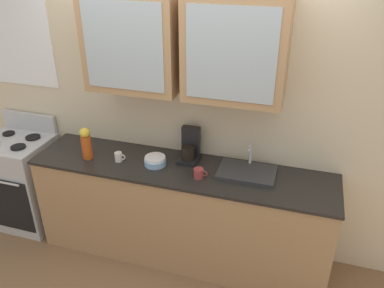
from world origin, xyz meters
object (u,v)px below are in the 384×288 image
(cup_near_sink, at_px, (199,173))
(coffee_maker, at_px, (190,148))
(stove_range, at_px, (23,181))
(cup_near_bowls, at_px, (119,157))
(bowl_stack, at_px, (155,161))
(vase, at_px, (86,143))
(sink_faucet, at_px, (247,172))

(cup_near_sink, xyz_separation_m, coffee_maker, (-0.16, 0.26, 0.07))
(cup_near_sink, bearing_deg, stove_range, 177.06)
(stove_range, xyz_separation_m, cup_near_sink, (1.86, -0.10, 0.49))
(stove_range, xyz_separation_m, coffee_maker, (1.70, 0.16, 0.56))
(cup_near_bowls, bearing_deg, cup_near_sink, -3.77)
(bowl_stack, bearing_deg, cup_near_bowls, -173.29)
(cup_near_bowls, relative_size, coffee_maker, 0.34)
(vase, bearing_deg, sink_faucet, 6.33)
(vase, xyz_separation_m, coffee_maker, (0.85, 0.24, -0.04))
(sink_faucet, distance_m, cup_near_bowls, 1.09)
(bowl_stack, xyz_separation_m, cup_near_sink, (0.41, -0.09, 0.00))
(cup_near_bowls, distance_m, coffee_maker, 0.61)
(stove_range, distance_m, sink_faucet, 2.26)
(vase, bearing_deg, coffee_maker, 15.78)
(cup_near_bowls, bearing_deg, bowl_stack, 6.71)
(coffee_maker, bearing_deg, vase, -164.22)
(stove_range, bearing_deg, vase, -5.27)
(sink_faucet, height_order, coffee_maker, coffee_maker)
(vase, height_order, coffee_maker, coffee_maker)
(stove_range, distance_m, bowl_stack, 1.53)
(bowl_stack, xyz_separation_m, cup_near_bowls, (-0.32, -0.04, 0.00))
(coffee_maker, bearing_deg, stove_range, -174.53)
(bowl_stack, relative_size, cup_near_sink, 1.64)
(vase, relative_size, cup_near_bowls, 2.94)
(stove_range, distance_m, cup_near_sink, 1.92)
(coffee_maker, bearing_deg, bowl_stack, -145.47)
(vase, xyz_separation_m, cup_near_sink, (1.01, -0.02, -0.11))
(vase, relative_size, cup_near_sink, 2.55)
(sink_faucet, bearing_deg, cup_near_sink, -154.70)
(sink_faucet, relative_size, coffee_maker, 1.59)
(stove_range, height_order, cup_near_bowls, stove_range)
(bowl_stack, bearing_deg, cup_near_sink, -11.84)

